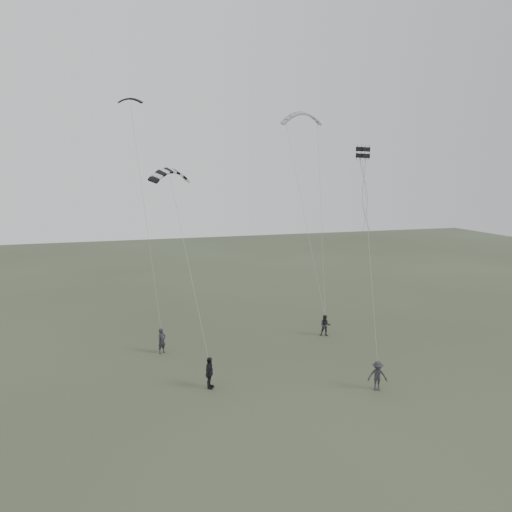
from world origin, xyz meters
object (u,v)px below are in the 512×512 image
object	(u,v)px
flyer_center	(209,373)
kite_striped	(170,170)
flyer_right	(325,326)
kite_dark_small	(130,99)
flyer_left	(162,341)
kite_box	(363,152)
flyer_far	(378,376)
kite_pale_large	(302,114)

from	to	relation	value
flyer_center	kite_striped	bearing A→B (deg)	46.70
flyer_right	kite_dark_small	bearing A→B (deg)	-167.22
flyer_left	flyer_right	world-z (taller)	flyer_left
flyer_left	kite_dark_small	bearing A→B (deg)	83.50
kite_box	flyer_left	bearing A→B (deg)	140.59
kite_striped	flyer_far	bearing A→B (deg)	-64.43
flyer_right	flyer_far	size ratio (longest dim) A/B	0.95
flyer_right	kite_box	world-z (taller)	kite_box
flyer_center	kite_dark_small	world-z (taller)	kite_dark_small
flyer_right	kite_box	bearing A→B (deg)	-56.43
kite_pale_large	kite_box	distance (m)	10.10
kite_striped	kite_box	xyz separation A→B (m)	(13.08, -1.36, 1.23)
kite_pale_large	kite_striped	bearing A→B (deg)	-141.24
kite_dark_small	kite_pale_large	xyz separation A→B (m)	(14.37, 2.88, -0.24)
flyer_center	kite_box	xyz separation A→B (m)	(11.62, 3.11, 13.38)
kite_dark_small	kite_box	size ratio (longest dim) A/B	2.31
flyer_left	kite_striped	bearing A→B (deg)	-109.40
kite_dark_small	flyer_center	bearing A→B (deg)	-57.55
flyer_center	kite_box	distance (m)	17.99
flyer_far	kite_pale_large	distance (m)	23.23
kite_dark_small	kite_pale_large	world-z (taller)	kite_pale_large
flyer_center	flyer_far	bearing A→B (deg)	-79.86
flyer_far	kite_box	bearing A→B (deg)	93.98
flyer_center	kite_dark_small	size ratio (longest dim) A/B	1.15
flyer_far	flyer_left	bearing A→B (deg)	160.45
flyer_left	kite_striped	distance (m)	12.48
flyer_center	kite_box	world-z (taller)	kite_box
flyer_center	kite_dark_small	bearing A→B (deg)	48.50
flyer_center	kite_pale_large	distance (m)	23.72
flyer_right	kite_striped	xyz separation A→B (m)	(-12.37, -2.53, 12.27)
flyer_center	kite_striped	distance (m)	13.03
kite_pale_large	kite_striped	world-z (taller)	kite_pale_large
kite_striped	kite_dark_small	bearing A→B (deg)	81.68
flyer_left	kite_striped	size ratio (longest dim) A/B	0.64
flyer_center	kite_striped	xyz separation A→B (m)	(-1.47, 4.47, 12.15)
flyer_left	kite_pale_large	size ratio (longest dim) A/B	0.52
kite_pale_large	kite_box	world-z (taller)	kite_pale_large
kite_dark_small	kite_pale_large	distance (m)	14.65
flyer_far	kite_dark_small	xyz separation A→B (m)	(-13.16, 12.85, 17.29)
kite_dark_small	flyer_left	bearing A→B (deg)	-50.18
flyer_right	flyer_far	xyz separation A→B (m)	(-1.25, -10.20, 0.04)
flyer_left	flyer_right	bearing A→B (deg)	-33.58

